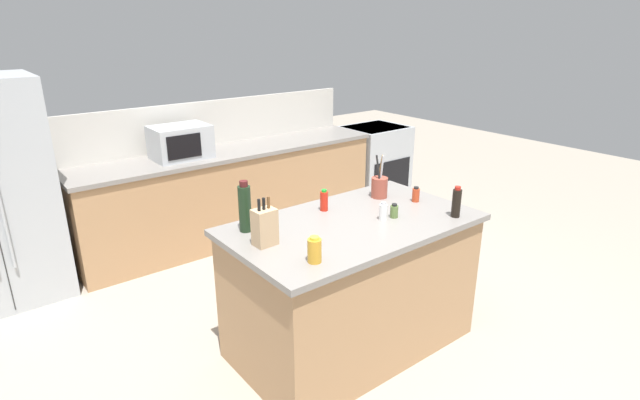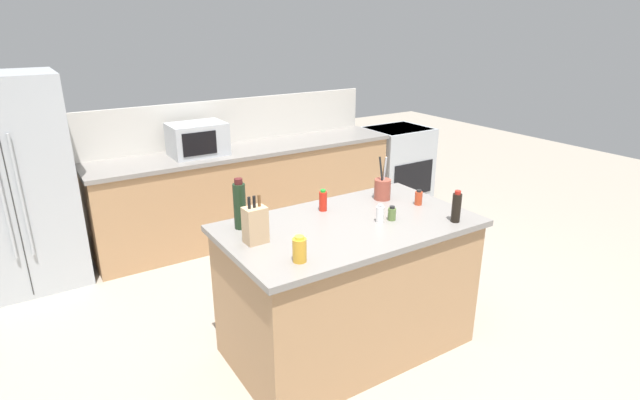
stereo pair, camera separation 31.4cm
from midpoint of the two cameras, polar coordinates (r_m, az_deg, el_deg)
ground_plane at (r=3.70m, az=5.57°, el=-16.20°), size 14.00×14.00×0.00m
back_counter_run at (r=5.31m, az=-6.34°, el=1.02°), size 3.22×0.66×0.94m
wall_backsplash at (r=5.41m, az=-8.13°, el=8.96°), size 3.18×0.03×0.46m
kitchen_island at (r=3.45m, az=5.83°, el=-9.85°), size 1.65×0.95×0.94m
refrigerator at (r=4.75m, az=-30.35°, el=1.47°), size 0.94×0.75×1.80m
range_oven at (r=6.42m, az=10.11°, el=4.12°), size 0.76×0.65×0.92m
microwave at (r=4.94m, az=-12.07°, el=6.80°), size 0.52×0.39×0.31m
knife_block at (r=2.91m, az=-4.37°, el=-2.86°), size 0.13×0.10×0.29m
utensil_crock at (r=3.67m, az=9.59°, el=1.29°), size 0.12×0.12×0.32m
honey_jar at (r=2.70m, az=0.98°, el=-5.75°), size 0.08×0.08×0.15m
wine_bottle at (r=3.11m, az=-6.33°, el=-0.63°), size 0.08×0.08×0.33m
spice_jar_oregano at (r=3.31m, az=10.92°, el=-1.59°), size 0.05×0.05×0.10m
salt_shaker at (r=3.26m, az=9.62°, el=-1.61°), size 0.05×0.05×0.12m
hot_sauce_bottle at (r=3.41m, az=2.99°, el=-0.13°), size 0.05×0.05×0.15m
soy_sauce_bottle at (r=3.37m, az=17.93°, el=-0.83°), size 0.06×0.06×0.21m
spice_jar_paprika at (r=3.62m, az=13.65°, el=0.21°), size 0.05×0.05×0.11m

